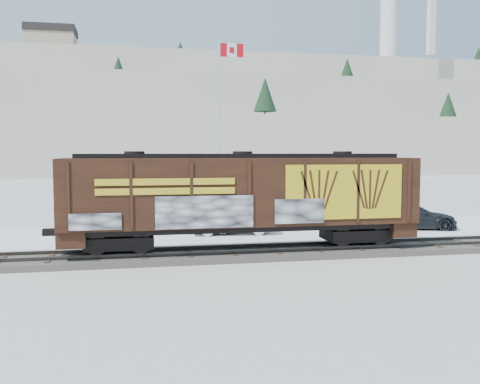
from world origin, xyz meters
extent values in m
plane|color=white|center=(0.00, 0.00, 0.00)|extent=(500.00, 500.00, 0.00)
cube|color=#59544C|center=(0.00, 0.00, 0.14)|extent=(50.00, 3.40, 0.28)
cube|color=#33302D|center=(0.00, -0.72, 0.35)|extent=(50.00, 0.10, 0.15)
cube|color=#33302D|center=(0.00, 0.72, 0.35)|extent=(50.00, 0.10, 0.15)
cube|color=white|center=(0.00, 7.50, 0.01)|extent=(40.00, 8.00, 0.03)
cube|color=white|center=(0.00, 95.00, 6.00)|extent=(360.00, 40.00, 12.00)
cube|color=white|center=(0.00, 125.00, 12.00)|extent=(360.00, 40.00, 24.00)
cube|color=white|center=(0.00, 160.00, 17.50)|extent=(360.00, 50.00, 35.00)
cone|color=black|center=(22.00, 90.00, 17.31)|extent=(5.04, 5.04, 7.38)
cone|color=black|center=(70.00, 96.00, 16.43)|extent=(4.20, 4.20, 6.15)
cone|color=black|center=(-10.00, 128.00, 28.13)|extent=(3.92, 3.92, 5.74)
cone|color=black|center=(55.00, 124.00, 28.72)|extent=(4.48, 4.48, 6.56)
cone|color=black|center=(10.00, 162.00, 39.43)|extent=(4.20, 4.20, 6.15)
cone|color=black|center=(120.00, 156.00, 40.02)|extent=(4.76, 4.76, 6.97)
cube|color=tan|center=(-32.00, 162.00, 39.00)|extent=(15.00, 12.00, 8.00)
cube|color=black|center=(-32.00, 162.00, 44.20)|extent=(15.75, 12.60, 2.40)
cube|color=black|center=(-7.08, 0.00, 0.88)|extent=(3.00, 2.00, 0.90)
cube|color=black|center=(4.14, 0.00, 0.88)|extent=(3.00, 2.00, 0.90)
cylinder|color=black|center=(-8.03, -0.78, 0.88)|extent=(0.90, 0.12, 0.90)
cube|color=black|center=(-1.47, 0.00, 1.41)|extent=(16.31, 2.40, 0.25)
cube|color=black|center=(-1.47, 0.00, 3.05)|extent=(16.31, 3.00, 3.05)
cube|color=black|center=(-1.47, 0.00, 4.68)|extent=(15.00, 0.90, 0.20)
cube|color=gold|center=(2.93, -1.54, 3.05)|extent=(5.54, 0.03, 2.47)
cube|color=gold|center=(-5.06, -1.54, 3.40)|extent=(5.87, 0.02, 0.70)
cube|color=silver|center=(-3.43, -1.55, 2.28)|extent=(4.24, 0.03, 1.40)
cylinder|color=silver|center=(-0.03, 15.69, 0.10)|extent=(0.90, 0.90, 0.20)
cylinder|color=silver|center=(-0.03, 15.69, 6.56)|extent=(0.14, 0.14, 13.13)
cube|color=#B90B15|center=(0.32, 15.69, 12.43)|extent=(0.50, 0.07, 1.00)
cube|color=white|center=(0.92, 15.69, 12.43)|extent=(0.70, 0.09, 1.00)
cube|color=#B90B15|center=(1.57, 15.69, 12.43)|extent=(0.50, 0.07, 1.00)
imported|color=#A1A4A8|center=(-2.56, 7.38, 0.81)|extent=(4.93, 3.09, 1.56)
imported|color=silver|center=(-0.75, 6.45, 0.86)|extent=(5.14, 2.06, 1.66)
imported|color=#202328|center=(10.75, 6.37, 0.81)|extent=(5.76, 3.44, 1.56)
camera|label=1|loc=(-6.42, -24.17, 4.87)|focal=40.00mm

